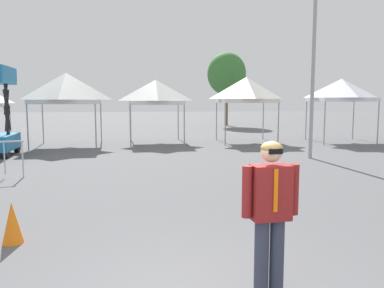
% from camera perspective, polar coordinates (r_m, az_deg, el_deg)
% --- Properties ---
extents(canopy_tent_far_right, '(3.15, 3.15, 3.50)m').
position_cam_1_polar(canopy_tent_far_right, '(19.47, -18.04, 7.80)').
color(canopy_tent_far_right, '#9E9EA3').
rests_on(canopy_tent_far_right, ground).
extents(canopy_tent_center, '(2.86, 2.86, 3.26)m').
position_cam_1_polar(canopy_tent_center, '(20.36, -5.37, 7.60)').
color(canopy_tent_center, '#9E9EA3').
rests_on(canopy_tent_center, ground).
extents(canopy_tent_right_of_center, '(2.86, 2.86, 3.40)m').
position_cam_1_polar(canopy_tent_right_of_center, '(20.61, 7.98, 7.88)').
color(canopy_tent_right_of_center, '#9E9EA3').
rests_on(canopy_tent_right_of_center, ground).
extents(canopy_tent_behind_left, '(3.05, 3.05, 3.33)m').
position_cam_1_polar(canopy_tent_behind_left, '(21.94, 21.13, 7.41)').
color(canopy_tent_behind_left, '#9E9EA3').
rests_on(canopy_tent_behind_left, ground).
extents(person_foreground, '(0.65, 0.28, 1.78)m').
position_cam_1_polar(person_foreground, '(4.35, 11.45, -9.38)').
color(person_foreground, '#33384C').
rests_on(person_foreground, ground).
extents(light_pole_opposite_side, '(0.36, 0.36, 8.89)m').
position_cam_1_polar(light_pole_opposite_side, '(15.63, 17.63, 16.53)').
color(light_pole_opposite_side, '#9E9EA3').
rests_on(light_pole_opposite_side, ground).
extents(tree_behind_tents_left, '(3.34, 3.34, 6.31)m').
position_cam_1_polar(tree_behind_tents_left, '(34.07, 5.12, 10.24)').
color(tree_behind_tents_left, brown).
rests_on(tree_behind_tents_left, ground).
extents(traffic_cone_lot_center, '(0.32, 0.32, 0.65)m').
position_cam_1_polar(traffic_cone_lot_center, '(6.71, -24.96, -10.49)').
color(traffic_cone_lot_center, orange).
rests_on(traffic_cone_lot_center, ground).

